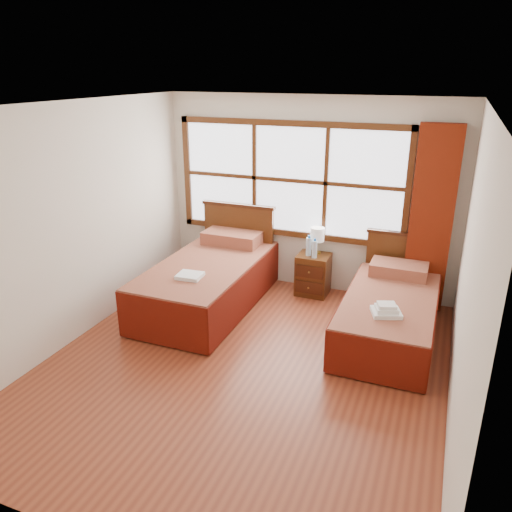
% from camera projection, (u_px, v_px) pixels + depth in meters
% --- Properties ---
extents(floor, '(4.50, 4.50, 0.00)m').
position_uv_depth(floor, '(243.00, 366.00, 5.18)').
color(floor, brown).
rests_on(floor, ground).
extents(ceiling, '(4.50, 4.50, 0.00)m').
position_uv_depth(ceiling, '(240.00, 106.00, 4.27)').
color(ceiling, white).
rests_on(ceiling, wall_back).
extents(wall_back, '(4.00, 0.00, 4.00)m').
position_uv_depth(wall_back, '(308.00, 196.00, 6.68)').
color(wall_back, silver).
rests_on(wall_back, floor).
extents(wall_left, '(0.00, 4.50, 4.50)m').
position_uv_depth(wall_left, '(73.00, 225.00, 5.42)').
color(wall_left, silver).
rests_on(wall_left, floor).
extents(wall_right, '(0.00, 4.50, 4.50)m').
position_uv_depth(wall_right, '(469.00, 279.00, 4.04)').
color(wall_right, silver).
rests_on(wall_right, floor).
extents(window, '(3.16, 0.06, 1.56)m').
position_uv_depth(window, '(290.00, 180.00, 6.67)').
color(window, white).
rests_on(window, wall_back).
extents(curtain, '(0.50, 0.16, 2.30)m').
position_uv_depth(curtain, '(431.00, 220.00, 6.06)').
color(curtain, maroon).
rests_on(curtain, wall_back).
extents(bed_left, '(1.15, 2.23, 1.12)m').
position_uv_depth(bed_left, '(210.00, 280.00, 6.44)').
color(bed_left, '#3A1A0C').
rests_on(bed_left, floor).
extents(bed_right, '(1.00, 2.02, 0.97)m').
position_uv_depth(bed_right, '(390.00, 313.00, 5.67)').
color(bed_right, '#3A1A0C').
rests_on(bed_right, floor).
extents(nightstand, '(0.42, 0.42, 0.56)m').
position_uv_depth(nightstand, '(313.00, 274.00, 6.76)').
color(nightstand, '#4F2911').
rests_on(nightstand, floor).
extents(towels_left, '(0.30, 0.27, 0.04)m').
position_uv_depth(towels_left, '(190.00, 276.00, 5.84)').
color(towels_left, white).
rests_on(towels_left, bed_left).
extents(towels_right, '(0.36, 0.34, 0.12)m').
position_uv_depth(towels_right, '(386.00, 310.00, 5.13)').
color(towels_right, white).
rests_on(towels_right, bed_right).
extents(lamp, '(0.19, 0.19, 0.36)m').
position_uv_depth(lamp, '(317.00, 235.00, 6.63)').
color(lamp, '#B39739').
rests_on(lamp, nightstand).
extents(bottle_near, '(0.07, 0.07, 0.28)m').
position_uv_depth(bottle_near, '(309.00, 246.00, 6.61)').
color(bottle_near, '#C3E3FA').
rests_on(bottle_near, nightstand).
extents(bottle_far, '(0.07, 0.07, 0.26)m').
position_uv_depth(bottle_far, '(315.00, 249.00, 6.53)').
color(bottle_far, '#C3E3FA').
rests_on(bottle_far, nightstand).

